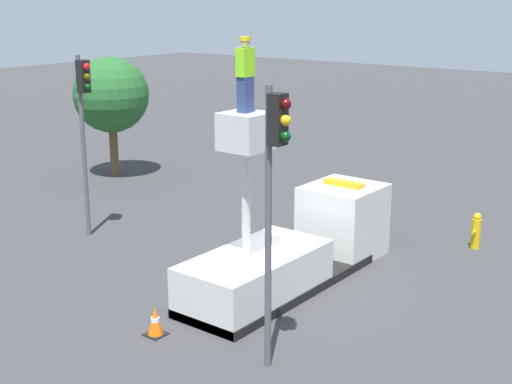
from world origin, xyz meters
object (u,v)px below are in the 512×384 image
(traffic_light_across, at_px, (84,111))
(tree_left_bg, at_px, (111,95))
(bucket_truck, at_px, (295,249))
(traffic_cone_rear, at_px, (155,322))
(worker, at_px, (245,75))
(traffic_light_pole, at_px, (274,175))
(fire_hydrant, at_px, (476,231))

(traffic_light_across, distance_m, tree_left_bg, 8.13)
(bucket_truck, relative_size, traffic_cone_rear, 10.68)
(worker, distance_m, traffic_cone_rear, 6.07)
(worker, relative_size, traffic_cone_rear, 2.49)
(traffic_light_pole, xyz_separation_m, fire_hydrant, (9.78, -0.58, -3.62))
(tree_left_bg, bearing_deg, fire_hydrant, -87.82)
(traffic_light_across, bearing_deg, fire_hydrant, -57.87)
(traffic_light_pole, bearing_deg, bucket_truck, 29.36)
(worker, height_order, traffic_light_across, worker)
(fire_hydrant, bearing_deg, bucket_truck, 151.93)
(bucket_truck, xyz_separation_m, traffic_light_pole, (-4.23, -2.38, 3.27))
(traffic_light_across, bearing_deg, traffic_cone_rear, -118.90)
(tree_left_bg, bearing_deg, worker, -118.65)
(traffic_light_pole, bearing_deg, fire_hydrant, -3.40)
(traffic_cone_rear, relative_size, tree_left_bg, 0.14)
(traffic_light_across, distance_m, fire_hydrant, 12.75)
(traffic_light_pole, bearing_deg, tree_left_bg, 59.13)
(traffic_light_pole, xyz_separation_m, traffic_light_across, (3.27, 9.79, -0.07))
(bucket_truck, bearing_deg, traffic_light_across, 97.40)
(traffic_light_across, xyz_separation_m, fire_hydrant, (6.51, -10.37, -3.55))
(traffic_light_across, bearing_deg, worker, -99.04)
(worker, bearing_deg, traffic_cone_rear, 165.87)
(worker, height_order, tree_left_bg, worker)
(bucket_truck, distance_m, traffic_light_pole, 5.85)
(traffic_light_pole, bearing_deg, worker, 48.73)
(traffic_light_pole, xyz_separation_m, tree_left_bg, (9.17, 15.35, -0.66))
(worker, height_order, traffic_cone_rear, worker)
(fire_hydrant, relative_size, traffic_cone_rear, 1.63)
(bucket_truck, distance_m, worker, 5.34)
(tree_left_bg, bearing_deg, traffic_light_across, -136.74)
(traffic_light_pole, height_order, tree_left_bg, traffic_light_pole)
(traffic_cone_rear, bearing_deg, traffic_light_across, 61.10)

